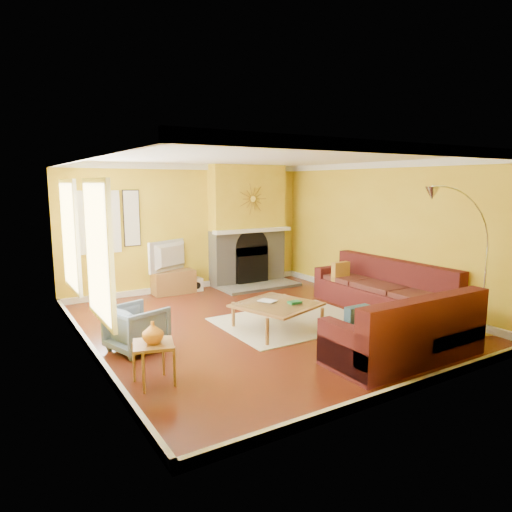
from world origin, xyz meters
TOP-DOWN VIEW (x-y plane):
  - floor at (0.00, 0.00)m, footprint 5.50×6.00m
  - ceiling at (0.00, 0.00)m, footprint 5.50×6.00m
  - wall_back at (0.00, 3.01)m, footprint 5.50×0.02m
  - wall_front at (0.00, -3.01)m, footprint 5.50×0.02m
  - wall_left at (-2.76, 0.00)m, footprint 0.02×6.00m
  - wall_right at (2.76, 0.00)m, footprint 0.02×6.00m
  - baseboard at (0.00, 0.00)m, footprint 5.50×6.00m
  - crown_molding at (0.00, 0.00)m, footprint 5.50×6.00m
  - window_left_near at (-2.72, 1.30)m, footprint 0.06×1.22m
  - window_left_far at (-2.72, -0.60)m, footprint 0.06×1.22m
  - window_back at (-1.90, 2.96)m, footprint 0.82×0.06m
  - wall_art at (-1.25, 2.97)m, footprint 0.34×0.04m
  - fireplace at (1.35, 2.80)m, footprint 1.80×0.40m
  - mantel at (1.35, 2.56)m, footprint 1.92×0.22m
  - hearth at (1.35, 2.25)m, footprint 1.80×0.70m
  - sunburst at (1.35, 2.57)m, footprint 0.70×0.04m
  - rug at (0.48, -0.18)m, footprint 2.40×1.80m
  - sectional_sofa at (1.21, -0.86)m, footprint 3.08×3.68m
  - coffee_table at (-0.01, -0.41)m, footprint 1.41×1.41m
  - media_console at (-0.49, 2.75)m, footprint 0.88×0.40m
  - tv at (-0.49, 2.75)m, footprint 1.07×0.60m
  - subwoofer at (-0.01, 2.74)m, footprint 0.28×0.28m
  - armchair at (-2.14, -0.11)m, footprint 0.87×0.86m
  - side_table at (-2.30, -1.28)m, footprint 0.56×0.56m
  - vase at (-2.30, -1.28)m, footprint 0.29×0.29m
  - book at (-0.18, -0.30)m, footprint 0.29×0.32m
  - arc_lamp at (1.89, -2.25)m, footprint 1.42×0.36m

SIDE VIEW (x-z plane):
  - floor at x=0.00m, z-range -0.02..0.00m
  - rug at x=0.48m, z-range 0.00..0.02m
  - hearth at x=1.35m, z-range 0.00..0.06m
  - baseboard at x=0.00m, z-range 0.00..0.12m
  - subwoofer at x=-0.01m, z-range 0.00..0.28m
  - coffee_table at x=-0.01m, z-range 0.00..0.44m
  - media_console at x=-0.49m, z-range 0.00..0.48m
  - side_table at x=-2.30m, z-range 0.00..0.49m
  - armchair at x=-2.14m, z-range 0.00..0.64m
  - sectional_sofa at x=1.21m, z-range 0.00..0.90m
  - book at x=-0.18m, z-range 0.44..0.47m
  - vase at x=-2.30m, z-range 0.49..0.75m
  - tv at x=-0.49m, z-range 0.48..1.12m
  - arc_lamp at x=1.89m, z-range 0.00..2.25m
  - mantel at x=1.35m, z-range 1.21..1.29m
  - wall_back at x=0.00m, z-range 0.00..2.70m
  - wall_front at x=0.00m, z-range 0.00..2.70m
  - wall_left at x=-2.76m, z-range 0.00..2.70m
  - wall_right at x=2.76m, z-range 0.00..2.70m
  - fireplace at x=1.35m, z-range 0.00..2.70m
  - window_left_near at x=-2.72m, z-range 0.64..2.36m
  - window_left_far at x=-2.72m, z-range 0.64..2.36m
  - window_back at x=-1.90m, z-range 0.94..2.16m
  - wall_art at x=-1.25m, z-range 1.03..2.17m
  - sunburst at x=1.35m, z-range 1.60..2.30m
  - crown_molding at x=0.00m, z-range 2.58..2.70m
  - ceiling at x=0.00m, z-range 2.70..2.72m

